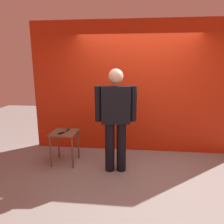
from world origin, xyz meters
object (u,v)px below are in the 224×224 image
object	(u,v)px
standing_person	(116,116)
side_table	(64,137)
tv_remote	(68,130)
cell_phone	(61,133)

from	to	relation	value
standing_person	side_table	bearing A→B (deg)	168.63
standing_person	tv_remote	size ratio (longest dim) A/B	10.71
standing_person	tv_remote	bearing A→B (deg)	162.85
cell_phone	side_table	bearing A→B (deg)	103.27
side_table	tv_remote	distance (m)	0.16
standing_person	cell_phone	bearing A→B (deg)	174.10
standing_person	side_table	size ratio (longest dim) A/B	2.88
side_table	cell_phone	world-z (taller)	cell_phone
side_table	tv_remote	bearing A→B (deg)	70.24
side_table	cell_phone	xyz separation A→B (m)	(-0.02, -0.10, 0.12)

